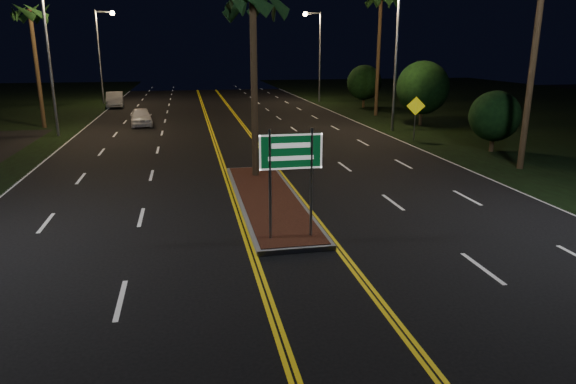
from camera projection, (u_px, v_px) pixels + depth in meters
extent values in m
plane|color=black|center=(314.00, 283.00, 12.44)|extent=(120.00, 120.00, 0.00)
cube|color=gray|center=(268.00, 199.00, 19.03)|extent=(2.25, 10.25, 0.15)
cube|color=#592819|center=(268.00, 197.00, 19.01)|extent=(2.00, 10.00, 0.02)
cylinder|color=gray|center=(270.00, 185.00, 14.50)|extent=(0.08, 0.08, 3.20)
cylinder|color=gray|center=(311.00, 183.00, 14.72)|extent=(0.08, 0.08, 3.20)
cube|color=#07471E|center=(291.00, 152.00, 14.35)|extent=(1.80, 0.04, 1.00)
cube|color=white|center=(291.00, 152.00, 14.33)|extent=(1.80, 0.01, 1.00)
cylinder|color=gray|center=(50.00, 64.00, 31.83)|extent=(0.18, 0.18, 9.00)
cylinder|color=gray|center=(99.00, 58.00, 50.72)|extent=(0.18, 0.18, 9.00)
cube|color=gray|center=(104.00, 12.00, 49.69)|extent=(1.60, 0.12, 0.12)
sphere|color=#FFC172|center=(112.00, 13.00, 49.86)|extent=(0.44, 0.44, 0.44)
cylinder|color=gray|center=(396.00, 63.00, 34.04)|extent=(0.18, 0.18, 9.00)
cylinder|color=gray|center=(320.00, 58.00, 52.92)|extent=(0.18, 0.18, 9.00)
cube|color=gray|center=(313.00, 13.00, 51.59)|extent=(1.60, 0.12, 0.12)
sphere|color=#FFC172|center=(305.00, 14.00, 51.47)|extent=(0.44, 0.44, 0.44)
cylinder|color=#382819|center=(254.00, 91.00, 21.34)|extent=(0.28, 0.28, 7.50)
cylinder|color=#382819|center=(37.00, 70.00, 35.41)|extent=(0.28, 0.28, 8.00)
cylinder|color=#382819|center=(531.00, 77.00, 23.05)|extent=(0.28, 0.28, 8.50)
cylinder|color=#382819|center=(378.00, 57.00, 41.86)|extent=(0.28, 0.28, 9.50)
cylinder|color=#382819|center=(492.00, 143.00, 28.05)|extent=(0.24, 0.24, 0.90)
sphere|color=black|center=(495.00, 116.00, 27.64)|extent=(2.70, 2.70, 2.70)
cylinder|color=#382819|center=(421.00, 117.00, 37.54)|extent=(0.24, 0.24, 1.26)
sphere|color=black|center=(423.00, 88.00, 36.97)|extent=(3.78, 3.78, 3.78)
cylinder|color=#382819|center=(363.00, 102.00, 48.85)|extent=(0.24, 0.24, 1.08)
sphere|color=black|center=(364.00, 82.00, 48.37)|extent=(3.24, 3.24, 3.24)
imported|color=white|center=(141.00, 115.00, 37.37)|extent=(2.38, 4.66, 1.50)
imported|color=silver|center=(115.00, 98.00, 49.06)|extent=(2.60, 5.17, 1.66)
cylinder|color=gray|center=(415.00, 122.00, 31.21)|extent=(0.07, 0.07, 2.32)
cube|color=yellow|center=(416.00, 106.00, 30.93)|extent=(1.10, 0.27, 1.12)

